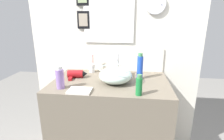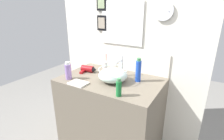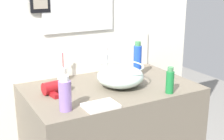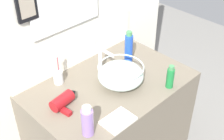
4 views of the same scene
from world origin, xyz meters
name	(u,v)px [view 3 (image 3 of 4)]	position (x,y,z in m)	size (l,w,h in m)	color
back_panel	(85,38)	(0.00, 0.36, 1.18)	(1.76, 0.09, 2.35)	silver
glass_bowl_sink	(120,76)	(0.05, -0.04, 1.01)	(0.28, 0.28, 0.13)	silver
faucet	(107,61)	(0.05, 0.13, 1.06)	(0.02, 0.13, 0.22)	silver
hair_drier	(57,87)	(-0.32, 0.05, 0.97)	(0.19, 0.15, 0.07)	maroon
toothbrush_cup	(62,74)	(-0.22, 0.24, 0.98)	(0.06, 0.06, 0.20)	white
shampoo_bottle	(170,81)	(0.24, -0.27, 1.01)	(0.05, 0.05, 0.16)	#197233
spray_bottle	(65,94)	(-0.37, -0.22, 1.02)	(0.06, 0.06, 0.18)	#8C6BB2
soap_dispenser	(137,60)	(0.26, 0.09, 1.05)	(0.05, 0.05, 0.24)	blue
hand_towel	(101,106)	(-0.20, -0.27, 0.95)	(0.17, 0.13, 0.02)	silver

